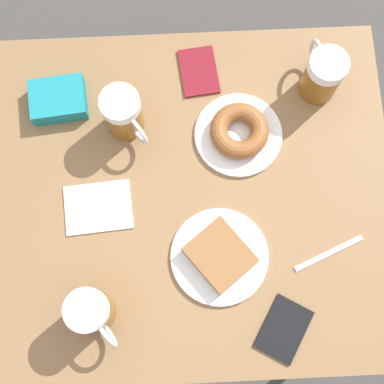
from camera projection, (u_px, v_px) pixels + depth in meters
The scene contains 12 objects.
ground_plane at pixel (192, 243), 1.99m from camera, with size 8.00×8.00×0.00m, color #474442.
table at pixel (192, 201), 1.31m from camera, with size 0.83×0.94×0.78m.
plate_with_cake at pixel (220, 256), 1.19m from camera, with size 0.22×0.22×0.04m.
plate_with_donut at pixel (239, 132), 1.25m from camera, with size 0.21×0.21×0.05m.
beer_mug_left at pixel (92, 312), 1.11m from camera, with size 0.12×0.10×0.14m.
beer_mug_center at pixel (124, 114), 1.21m from camera, with size 0.12×0.10×0.14m.
beer_mug_right at pixel (322, 75), 1.23m from camera, with size 0.14×0.09×0.14m.
napkin_folded at pixel (98, 207), 1.23m from camera, with size 0.13×0.16×0.00m.
fork at pixel (329, 253), 1.20m from camera, with size 0.08×0.16×0.00m.
passport_near_edge at pixel (199, 71), 1.31m from camera, with size 0.14×0.10×0.01m.
passport_far_edge at pixel (284, 329), 1.16m from camera, with size 0.15×0.14×0.01m.
blue_pouch at pixel (58, 100), 1.27m from camera, with size 0.11×0.14×0.05m.
Camera 1 is at (-0.29, 0.01, 1.98)m, focal length 50.00 mm.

